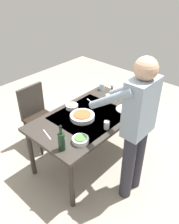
{
  "coord_description": "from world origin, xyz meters",
  "views": [
    {
      "loc": [
        1.79,
        1.63,
        2.37
      ],
      "look_at": [
        0.0,
        0.0,
        0.79
      ],
      "focal_mm": 37.44,
      "sensor_mm": 36.0,
      "label": 1
    }
  ],
  "objects_px": {
    "dinner_plate_near": "(125,109)",
    "water_cup_far_left": "(102,87)",
    "person_server": "(136,125)",
    "wine_glass_left": "(112,87)",
    "side_bowl_bread": "(72,106)",
    "side_bowl_salad": "(80,140)",
    "wine_bottle": "(61,141)",
    "water_cup_near_left": "(107,125)",
    "water_cup_near_right": "(108,98)",
    "serving_bowl_pasta": "(82,116)",
    "dining_table": "(89,120)",
    "chair_near": "(37,113)"
  },
  "relations": [
    {
      "from": "wine_glass_left",
      "to": "chair_near",
      "type": "bearing_deg",
      "value": -37.83
    },
    {
      "from": "person_server",
      "to": "wine_bottle",
      "type": "xyz_separation_m",
      "value": [
        0.6,
        -0.48,
        -0.11
      ]
    },
    {
      "from": "water_cup_near_right",
      "to": "serving_bowl_pasta",
      "type": "bearing_deg",
      "value": 3.46
    },
    {
      "from": "side_bowl_salad",
      "to": "wine_bottle",
      "type": "bearing_deg",
      "value": -16.67
    },
    {
      "from": "serving_bowl_pasta",
      "to": "water_cup_near_right",
      "type": "bearing_deg",
      "value": -176.54
    },
    {
      "from": "wine_glass_left",
      "to": "side_bowl_bread",
      "type": "xyz_separation_m",
      "value": [
        0.67,
        -0.14,
        -0.07
      ]
    },
    {
      "from": "water_cup_near_left",
      "to": "chair_near",
      "type": "bearing_deg",
      "value": -82.09
    },
    {
      "from": "side_bowl_bread",
      "to": "water_cup_near_left",
      "type": "bearing_deg",
      "value": 86.42
    },
    {
      "from": "wine_bottle",
      "to": "serving_bowl_pasta",
      "type": "relative_size",
      "value": 0.99
    },
    {
      "from": "person_server",
      "to": "dinner_plate_near",
      "type": "height_order",
      "value": "person_server"
    },
    {
      "from": "water_cup_near_right",
      "to": "dinner_plate_near",
      "type": "height_order",
      "value": "water_cup_near_right"
    },
    {
      "from": "person_server",
      "to": "serving_bowl_pasta",
      "type": "distance_m",
      "value": 0.74
    },
    {
      "from": "serving_bowl_pasta",
      "to": "water_cup_near_left",
      "type": "bearing_deg",
      "value": 96.57
    },
    {
      "from": "dining_table",
      "to": "water_cup_far_left",
      "type": "bearing_deg",
      "value": -152.74
    },
    {
      "from": "wine_glass_left",
      "to": "side_bowl_salad",
      "type": "height_order",
      "value": "wine_glass_left"
    },
    {
      "from": "chair_near",
      "to": "side_bowl_bread",
      "type": "xyz_separation_m",
      "value": [
        -0.2,
        0.53,
        0.24
      ]
    },
    {
      "from": "wine_bottle",
      "to": "dinner_plate_near",
      "type": "xyz_separation_m",
      "value": [
        -1.06,
        0.04,
        -0.1
      ]
    },
    {
      "from": "chair_near",
      "to": "wine_bottle",
      "type": "xyz_separation_m",
      "value": [
        0.42,
        1.03,
        0.32
      ]
    },
    {
      "from": "side_bowl_bread",
      "to": "wine_bottle",
      "type": "bearing_deg",
      "value": 38.53
    },
    {
      "from": "dining_table",
      "to": "wine_glass_left",
      "type": "xyz_separation_m",
      "value": [
        -0.64,
        -0.14,
        0.18
      ]
    },
    {
      "from": "side_bowl_salad",
      "to": "serving_bowl_pasta",
      "type": "bearing_deg",
      "value": -138.8
    },
    {
      "from": "serving_bowl_pasta",
      "to": "water_cup_far_left",
      "type": "bearing_deg",
      "value": -157.53
    },
    {
      "from": "dining_table",
      "to": "wine_bottle",
      "type": "distance_m",
      "value": 0.71
    },
    {
      "from": "water_cup_far_left",
      "to": "dinner_plate_near",
      "type": "relative_size",
      "value": 0.44
    },
    {
      "from": "dining_table",
      "to": "wine_bottle",
      "type": "xyz_separation_m",
      "value": [
        0.65,
        0.21,
        0.19
      ]
    },
    {
      "from": "wine_bottle",
      "to": "dinner_plate_near",
      "type": "bearing_deg",
      "value": 177.96
    },
    {
      "from": "side_bowl_bread",
      "to": "dining_table",
      "type": "bearing_deg",
      "value": 96.47
    },
    {
      "from": "water_cup_near_right",
      "to": "side_bowl_bread",
      "type": "xyz_separation_m",
      "value": [
        0.47,
        -0.23,
        -0.01
      ]
    },
    {
      "from": "dinner_plate_near",
      "to": "water_cup_far_left",
      "type": "bearing_deg",
      "value": -111.57
    },
    {
      "from": "side_bowl_bread",
      "to": "water_cup_near_right",
      "type": "bearing_deg",
      "value": 154.18
    },
    {
      "from": "water_cup_near_left",
      "to": "side_bowl_salad",
      "type": "distance_m",
      "value": 0.38
    },
    {
      "from": "water_cup_near_right",
      "to": "side_bowl_bread",
      "type": "height_order",
      "value": "water_cup_near_right"
    },
    {
      "from": "dinner_plate_near",
      "to": "water_cup_near_left",
      "type": "bearing_deg",
      "value": 9.42
    },
    {
      "from": "wine_bottle",
      "to": "water_cup_far_left",
      "type": "relative_size",
      "value": 2.91
    },
    {
      "from": "dinner_plate_near",
      "to": "dining_table",
      "type": "bearing_deg",
      "value": -31.19
    },
    {
      "from": "person_server",
      "to": "water_cup_near_left",
      "type": "xyz_separation_m",
      "value": [
        0.01,
        -0.37,
        -0.18
      ]
    },
    {
      "from": "chair_near",
      "to": "side_bowl_bread",
      "type": "relative_size",
      "value": 5.69
    },
    {
      "from": "water_cup_far_left",
      "to": "wine_glass_left",
      "type": "bearing_deg",
      "value": 89.54
    },
    {
      "from": "dinner_plate_near",
      "to": "side_bowl_salad",
      "type": "bearing_deg",
      "value": 1.61
    },
    {
      "from": "dining_table",
      "to": "wine_bottle",
      "type": "relative_size",
      "value": 5.1
    },
    {
      "from": "dining_table",
      "to": "wine_glass_left",
      "type": "bearing_deg",
      "value": -167.46
    },
    {
      "from": "water_cup_near_left",
      "to": "dinner_plate_near",
      "type": "relative_size",
      "value": 0.43
    },
    {
      "from": "serving_bowl_pasta",
      "to": "side_bowl_bread",
      "type": "xyz_separation_m",
      "value": [
        -0.08,
        -0.26,
        0.0
      ]
    },
    {
      "from": "dining_table",
      "to": "water_cup_near_right",
      "type": "height_order",
      "value": "water_cup_near_right"
    },
    {
      "from": "person_server",
      "to": "wine_bottle",
      "type": "bearing_deg",
      "value": -39.1
    },
    {
      "from": "dining_table",
      "to": "side_bowl_bread",
      "type": "relative_size",
      "value": 9.44
    },
    {
      "from": "water_cup_near_right",
      "to": "dinner_plate_near",
      "type": "distance_m",
      "value": 0.31
    },
    {
      "from": "person_server",
      "to": "water_cup_far_left",
      "type": "distance_m",
      "value": 1.25
    },
    {
      "from": "dining_table",
      "to": "water_cup_far_left",
      "type": "xyz_separation_m",
      "value": [
        -0.64,
        -0.33,
        0.13
      ]
    },
    {
      "from": "serving_bowl_pasta",
      "to": "side_bowl_salad",
      "type": "xyz_separation_m",
      "value": [
        0.33,
        0.29,
        0.0
      ]
    }
  ]
}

